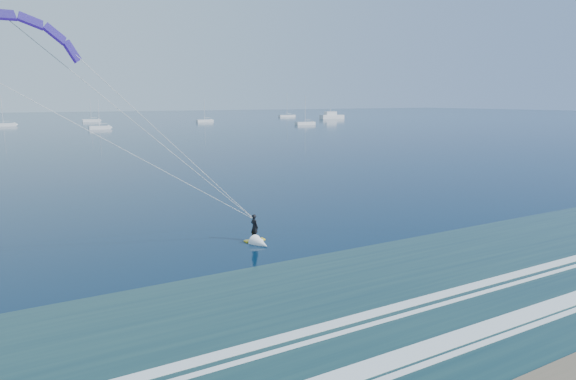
% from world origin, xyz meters
% --- Properties ---
extents(kitesurfer_rig, '(21.50, 6.87, 15.94)m').
position_xyz_m(kitesurfer_rig, '(-12.43, 21.99, 8.26)').
color(kitesurfer_rig, yellow).
rests_on(kitesurfer_rig, ground).
extents(motor_yacht, '(13.93, 3.72, 5.90)m').
position_xyz_m(motor_yacht, '(141.31, 218.02, 1.52)').
color(motor_yacht, silver).
rests_on(motor_yacht, ground).
extents(sailboat_2, '(8.84, 2.40, 11.91)m').
position_xyz_m(sailboat_2, '(-13.69, 220.44, 0.68)').
color(sailboat_2, silver).
rests_on(sailboat_2, ground).
extents(sailboat_3, '(7.28, 2.40, 10.30)m').
position_xyz_m(sailboat_3, '(14.52, 180.39, 0.67)').
color(sailboat_3, silver).
rests_on(sailboat_3, ground).
extents(sailboat_4, '(7.86, 2.40, 10.81)m').
position_xyz_m(sailboat_4, '(23.19, 245.04, 0.68)').
color(sailboat_4, silver).
rests_on(sailboat_4, ground).
extents(sailboat_5, '(7.67, 2.40, 10.61)m').
position_xyz_m(sailboat_5, '(67.38, 214.65, 0.67)').
color(sailboat_5, silver).
rests_on(sailboat_5, ground).
extents(sailboat_6, '(8.75, 2.40, 11.85)m').
position_xyz_m(sailboat_6, '(93.89, 170.46, 0.68)').
color(sailboat_6, silver).
rests_on(sailboat_6, ground).
extents(sailboat_7, '(10.47, 2.40, 14.41)m').
position_xyz_m(sailboat_7, '(134.74, 253.97, 0.70)').
color(sailboat_7, silver).
rests_on(sailboat_7, ground).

